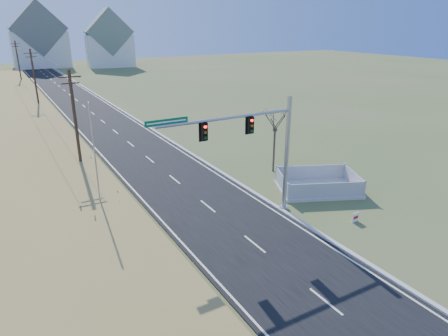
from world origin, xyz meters
TOP-DOWN VIEW (x-y plane):
  - ground at (0.00, 0.00)m, footprint 260.00×260.00m
  - road at (0.00, 50.00)m, footprint 8.00×180.00m
  - curb at (4.15, 50.00)m, footprint 0.30×180.00m
  - utility_pole_near at (-6.50, 15.00)m, footprint 1.80×0.26m
  - utility_pole_mid at (-6.50, 45.00)m, footprint 1.80×0.26m
  - utility_pole_far at (-6.50, 75.00)m, footprint 1.80×0.26m
  - condo_n at (2.00, 112.00)m, footprint 15.27×10.20m
  - condo_ne at (20.00, 104.00)m, footprint 14.12×10.51m
  - traffic_signal_mast at (2.57, 1.00)m, footprint 10.12×0.69m
  - fence_enclosure at (8.92, 2.36)m, footprint 7.26×6.28m
  - open_sign at (7.42, -2.92)m, footprint 0.52×0.07m
  - flagpole at (-7.00, 6.18)m, footprint 0.35×0.35m
  - bare_tree at (8.46, 7.59)m, footprint 2.21×2.21m

SIDE VIEW (x-z plane):
  - ground at x=0.00m, z-range 0.00..0.00m
  - road at x=0.00m, z-range 0.00..0.06m
  - curb at x=4.15m, z-range 0.00..0.18m
  - fence_enclosure at x=8.92m, z-range -0.42..0.97m
  - open_sign at x=7.42m, z-range 0.02..0.67m
  - flagpole at x=-7.00m, z-range -0.79..7.08m
  - utility_pole_near at x=-6.50m, z-range 0.18..9.18m
  - utility_pole_mid at x=-6.50m, z-range 0.18..9.18m
  - utility_pole_far at x=-6.50m, z-range 0.18..9.18m
  - bare_tree at x=8.46m, z-range 1.79..7.64m
  - traffic_signal_mast at x=2.57m, z-range 0.84..8.89m
  - condo_ne at x=20.00m, z-range -1.42..15.10m
  - condo_n at x=2.00m, z-range -1.66..16.88m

